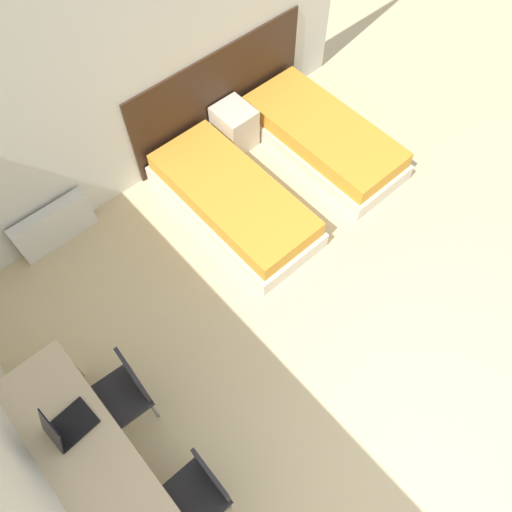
{
  "coord_description": "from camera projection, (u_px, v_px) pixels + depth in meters",
  "views": [
    {
      "loc": [
        -1.49,
        0.55,
        4.37
      ],
      "look_at": [
        0.0,
        2.22,
        0.55
      ],
      "focal_mm": 35.0,
      "sensor_mm": 36.0,
      "label": 1
    }
  ],
  "objects": [
    {
      "name": "laptop",
      "position": [
        65.0,
        427.0,
        3.41
      ],
      "size": [
        0.33,
        0.26,
        0.31
      ],
      "rotation": [
        0.0,
        0.0,
        0.07
      ],
      "color": "black",
      "rests_on": "desk"
    },
    {
      "name": "wall_back",
      "position": [
        118.0,
        77.0,
        4.43
      ],
      "size": [
        5.53,
        0.05,
        2.7
      ],
      "color": "silver",
      "rests_on": "ground_plane"
    },
    {
      "name": "chair_near_notebook",
      "position": [
        198.0,
        492.0,
        3.52
      ],
      "size": [
        0.43,
        0.43,
        0.85
      ],
      "rotation": [
        0.0,
        0.0,
        -0.02
      ],
      "color": "#232328",
      "rests_on": "ground_plane"
    },
    {
      "name": "headboard_panel",
      "position": [
        219.0,
        95.0,
        5.47
      ],
      "size": [
        2.29,
        0.03,
        1.09
      ],
      "color": "#382316",
      "rests_on": "ground_plane"
    },
    {
      "name": "desk",
      "position": [
        106.0,
        479.0,
        3.46
      ],
      "size": [
        0.55,
        2.09,
        0.77
      ],
      "color": "#C6B28E",
      "rests_on": "ground_plane"
    },
    {
      "name": "chair_near_laptop",
      "position": [
        123.0,
        392.0,
        3.87
      ],
      "size": [
        0.45,
        0.45,
        0.85
      ],
      "rotation": [
        0.0,
        0.0,
        -0.07
      ],
      "color": "#232328",
      "rests_on": "ground_plane"
    },
    {
      "name": "bed_near_door",
      "position": [
        322.0,
        138.0,
        5.61
      ],
      "size": [
        0.87,
        1.93,
        0.41
      ],
      "color": "beige",
      "rests_on": "ground_plane"
    },
    {
      "name": "bed_near_window",
      "position": [
        233.0,
        201.0,
        5.17
      ],
      "size": [
        0.87,
        1.93,
        0.41
      ],
      "color": "beige",
      "rests_on": "ground_plane"
    },
    {
      "name": "radiator",
      "position": [
        55.0,
        226.0,
        4.95
      ],
      "size": [
        0.8,
        0.12,
        0.49
      ],
      "color": "silver",
      "rests_on": "ground_plane"
    },
    {
      "name": "nightstand",
      "position": [
        235.0,
        127.0,
        5.63
      ],
      "size": [
        0.38,
        0.43,
        0.5
      ],
      "color": "beige",
      "rests_on": "ground_plane"
    },
    {
      "name": "ground_plane",
      "position": [
        437.0,
        466.0,
        4.06
      ],
      "size": [
        20.0,
        20.0,
        0.0
      ],
      "primitive_type": "plane",
      "color": "beige"
    }
  ]
}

